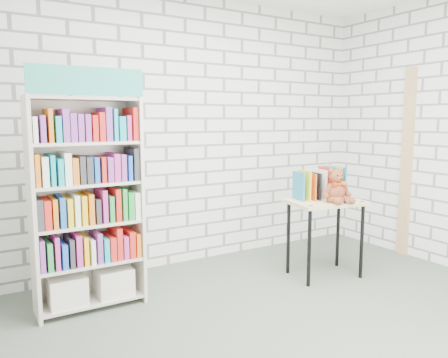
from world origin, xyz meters
TOP-DOWN VIEW (x-y plane):
  - ground at (0.00, 0.00)m, footprint 4.50×4.50m
  - room_shell at (0.00, 0.00)m, footprint 4.52×4.02m
  - bookshelf at (-1.21, 1.36)m, footprint 0.86×0.33m
  - display_table at (0.95, 0.89)m, footprint 0.77×0.59m
  - table_books at (0.97, 1.01)m, footprint 0.52×0.29m
  - teddy_bear at (0.98, 0.78)m, footprint 0.29×0.29m
  - door_trim at (2.23, 0.95)m, footprint 0.05×0.12m

SIDE VIEW (x-z plane):
  - ground at x=0.00m, z-range 0.00..0.00m
  - display_table at x=0.95m, z-range 0.27..1.03m
  - bookshelf at x=-1.21m, z-range -0.08..1.84m
  - teddy_bear at x=0.98m, z-range 0.72..1.04m
  - table_books at x=0.97m, z-range 0.76..1.05m
  - door_trim at x=2.23m, z-range 0.00..2.10m
  - room_shell at x=0.00m, z-range 0.38..3.19m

